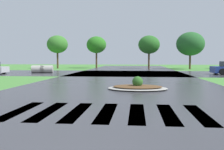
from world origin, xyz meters
The scene contains 6 objects.
asphalt_roadway centered at (0.00, 10.00, 0.00)m, with size 11.83×80.00×0.01m, color #35353A.
asphalt_cross_road centered at (0.00, 23.80, 0.00)m, with size 90.00×10.65×0.01m, color #35353A.
crosswalk_stripes centered at (0.00, 4.35, 0.00)m, with size 5.85×2.85×0.01m.
median_island centered at (0.93, 10.03, 0.13)m, with size 3.11×2.27×0.68m.
drainage_pipe_stack centered at (-9.39, 23.43, 0.42)m, with size 2.38×1.26×0.83m.
background_treeline centered at (7.11, 35.89, 3.79)m, with size 38.99×6.01×5.70m.
Camera 1 is at (0.89, -3.00, 1.62)m, focal length 40.14 mm.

